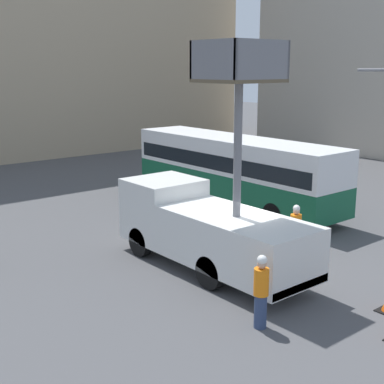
% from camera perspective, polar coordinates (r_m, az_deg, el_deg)
% --- Properties ---
extents(ground_plane, '(120.00, 120.00, 0.00)m').
position_cam_1_polar(ground_plane, '(17.82, 5.94, -7.90)').
color(ground_plane, '#4C4C4F').
extents(utility_truck, '(2.36, 7.30, 7.12)m').
position_cam_1_polar(utility_truck, '(17.12, 1.71, -3.44)').
color(utility_truck, silver).
rests_on(utility_truck, ground_plane).
extents(city_bus, '(2.60, 11.43, 3.23)m').
position_cam_1_polar(city_bus, '(24.87, 4.53, 2.73)').
color(city_bus, '#145638').
rests_on(city_bus, ground_plane).
extents(road_worker_near_truck, '(0.38, 0.38, 1.92)m').
position_cam_1_polar(road_worker_near_truck, '(13.57, 7.37, -10.47)').
color(road_worker_near_truck, navy).
rests_on(road_worker_near_truck, ground_plane).
extents(road_worker_directing, '(0.38, 0.38, 1.86)m').
position_cam_1_polar(road_worker_directing, '(18.60, 10.98, -4.12)').
color(road_worker_directing, navy).
rests_on(road_worker_directing, ground_plane).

